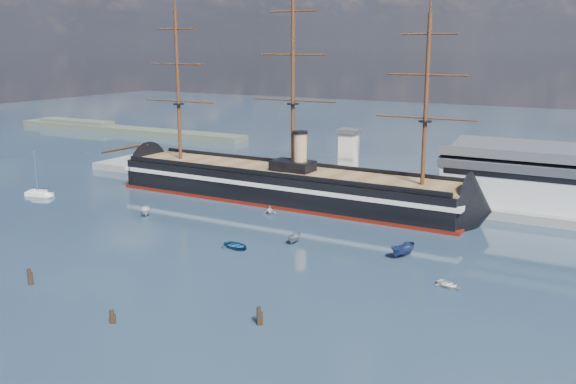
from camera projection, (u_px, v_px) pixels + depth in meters
The scene contains 15 objects.
ground at pixel (271, 225), 135.86m from camera, with size 600.00×600.00×0.00m, color #202D42.
quay at pixel (378, 196), 161.67m from camera, with size 180.00×18.00×2.00m, color slate.
quay_tower at pixel (348, 158), 160.28m from camera, with size 5.00×5.00×15.00m.
shoreline at pixel (110, 128), 282.69m from camera, with size 120.00×10.00×4.00m.
warship at pixel (279, 184), 156.47m from camera, with size 113.01×17.79×53.94m.
sailboat at pixel (39, 193), 161.62m from camera, with size 7.49×3.66×11.52m.
motorboat_a at pixel (146, 216), 143.35m from camera, with size 5.83×2.14×2.33m, color silver.
motorboat_b at pixel (236, 249), 120.14m from camera, with size 3.62×1.45×1.69m, color navy.
motorboat_c at pixel (294, 243), 123.69m from camera, with size 5.14×1.89×2.06m, color slate.
motorboat_d at pixel (270, 214), 145.06m from camera, with size 5.18×2.25×1.90m, color silver.
motorboat_e at pixel (449, 288), 100.90m from camera, with size 2.81×1.12×1.31m, color silver.
motorboat_f at pixel (403, 257), 115.66m from camera, with size 7.21×2.65×2.89m, color navy.
piling_near_left at pixel (30, 285), 102.15m from camera, with size 0.64×0.64×3.40m, color black.
piling_near_mid at pixel (112, 323), 88.00m from camera, with size 0.64×0.64×2.67m, color black.
piling_near_right at pixel (259, 325), 87.52m from camera, with size 0.64×0.64×3.31m, color black.
Camera 1 is at (67.24, -72.27, 37.32)m, focal length 40.00 mm.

